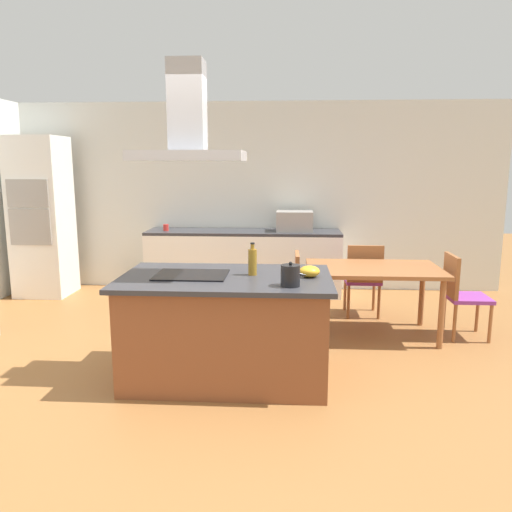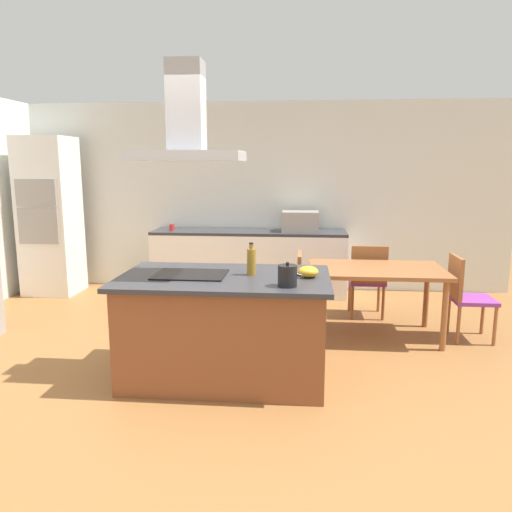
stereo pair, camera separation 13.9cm
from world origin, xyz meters
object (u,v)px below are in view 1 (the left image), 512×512
object	(u,v)px
wall_oven_stack	(42,217)
mixing_bowl	(310,271)
cooktop	(191,275)
range_hood	(188,129)
coffee_mug_red	(166,227)
chair_at_left_end	(287,288)
chair_facing_back_wall	(363,276)
olive_oil_bottle	(253,261)
countertop_microwave	(294,221)
tea_kettle	(291,275)
chair_at_right_end	(460,291)
dining_table	(373,275)

from	to	relation	value
wall_oven_stack	mixing_bowl	bearing A→B (deg)	-36.15
cooktop	range_hood	size ratio (longest dim) A/B	0.67
coffee_mug_red	wall_oven_stack	world-z (taller)	wall_oven_stack
mixing_bowl	chair_at_left_end	bearing A→B (deg)	98.95
cooktop	chair_facing_back_wall	world-z (taller)	cooktop
olive_oil_bottle	coffee_mug_red	distance (m)	3.11
countertop_microwave	cooktop	bearing A→B (deg)	-107.41
countertop_microwave	chair_at_left_end	size ratio (longest dim) A/B	0.56
coffee_mug_red	chair_facing_back_wall	world-z (taller)	coffee_mug_red
countertop_microwave	chair_at_left_end	xyz separation A→B (m)	(-0.10, -1.70, -0.53)
range_hood	mixing_bowl	bearing A→B (deg)	0.91
countertop_microwave	chair_facing_back_wall	size ratio (longest dim) A/B	0.56
mixing_bowl	chair_facing_back_wall	distance (m)	2.02
olive_oil_bottle	countertop_microwave	world-z (taller)	countertop_microwave
mixing_bowl	coffee_mug_red	distance (m)	3.39
countertop_microwave	wall_oven_stack	world-z (taller)	wall_oven_stack
mixing_bowl	chair_facing_back_wall	size ratio (longest dim) A/B	0.19
range_hood	tea_kettle	bearing A→B (deg)	-20.69
cooktop	tea_kettle	size ratio (longest dim) A/B	2.98
olive_oil_bottle	chair_at_left_end	size ratio (longest dim) A/B	0.31
range_hood	wall_oven_stack	bearing A→B (deg)	134.60
tea_kettle	wall_oven_stack	world-z (taller)	wall_oven_stack
countertop_microwave	wall_oven_stack	size ratio (longest dim) A/B	0.23
coffee_mug_red	chair_at_left_end	distance (m)	2.41
chair_facing_back_wall	tea_kettle	bearing A→B (deg)	-112.41
wall_oven_stack	cooktop	bearing A→B (deg)	-45.40
chair_at_right_end	chair_facing_back_wall	bearing A→B (deg)	143.99
tea_kettle	mixing_bowl	distance (m)	0.37
cooktop	tea_kettle	xyz separation A→B (m)	(0.83, -0.31, 0.08)
tea_kettle	coffee_mug_red	size ratio (longest dim) A/B	2.24
tea_kettle	chair_at_right_end	world-z (taller)	tea_kettle
cooktop	countertop_microwave	size ratio (longest dim) A/B	1.20
tea_kettle	chair_at_left_end	distance (m)	1.57
countertop_microwave	tea_kettle	bearing A→B (deg)	-91.29
chair_facing_back_wall	countertop_microwave	bearing A→B (deg)	128.45
olive_oil_bottle	countertop_microwave	bearing A→B (deg)	82.12
coffee_mug_red	wall_oven_stack	bearing A→B (deg)	-173.99
olive_oil_bottle	dining_table	size ratio (longest dim) A/B	0.20
mixing_bowl	range_hood	size ratio (longest dim) A/B	0.19
cooktop	chair_facing_back_wall	xyz separation A→B (m)	(1.72, 1.85, -0.40)
tea_kettle	dining_table	bearing A→B (deg)	59.21
tea_kettle	olive_oil_bottle	distance (m)	0.49
cooktop	chair_facing_back_wall	distance (m)	2.56
wall_oven_stack	range_hood	world-z (taller)	range_hood
countertop_microwave	chair_at_left_end	world-z (taller)	countertop_microwave
cooktop	olive_oil_bottle	size ratio (longest dim) A/B	2.17
tea_kettle	countertop_microwave	distance (m)	3.20
tea_kettle	countertop_microwave	bearing A→B (deg)	88.71
olive_oil_bottle	wall_oven_stack	world-z (taller)	wall_oven_stack
dining_table	chair_facing_back_wall	world-z (taller)	chair_facing_back_wall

